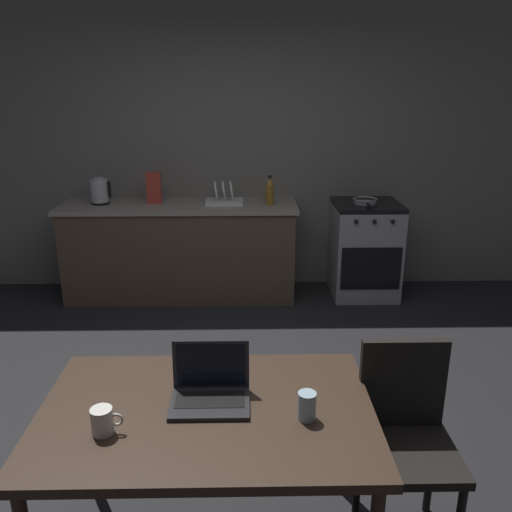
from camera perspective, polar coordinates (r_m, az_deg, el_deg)
ground_plane at (r=3.32m, az=-2.11°, el=-18.01°), size 12.00×12.00×0.00m
back_wall at (r=5.18m, az=1.53°, el=11.31°), size 6.40×0.10×2.67m
kitchen_counter at (r=5.05m, az=-8.06°, el=0.66°), size 2.16×0.64×0.89m
stove_oven at (r=5.14m, az=11.53°, el=0.73°), size 0.60×0.62×0.89m
dining_table at (r=2.27m, az=-5.27°, el=-17.31°), size 1.35×0.87×0.71m
chair at (r=2.51m, az=15.75°, el=-17.53°), size 0.40×0.40×0.90m
laptop at (r=2.25m, az=-4.92°, el=-14.16°), size 0.32×0.24×0.23m
electric_kettle at (r=5.05m, az=-16.42°, el=6.66°), size 0.18×0.16×0.24m
bottle at (r=4.83m, az=1.48°, el=6.98°), size 0.08×0.08×0.26m
frying_pan at (r=4.99m, az=11.63°, el=5.81°), size 0.22×0.40×0.05m
coffee_mug at (r=2.14m, az=-16.11°, el=-16.61°), size 0.12×0.08×0.10m
drinking_glass at (r=2.15m, az=5.47°, el=-15.68°), size 0.07×0.07×0.11m
cereal_box at (r=4.96m, az=-10.90°, el=7.19°), size 0.13×0.05×0.29m
dish_rack at (r=4.89m, az=-3.40°, el=6.19°), size 0.34×0.26×0.21m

